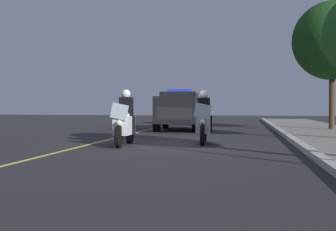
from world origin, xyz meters
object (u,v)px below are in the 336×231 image
at_px(police_motorcycle_lead_right, 204,122).
at_px(police_suv, 179,109).
at_px(police_motorcycle_lead_left, 125,123).
at_px(tree_far_back, 332,41).

height_order(police_motorcycle_lead_right, police_suv, police_suv).
height_order(police_motorcycle_lead_left, police_suv, police_suv).
bearing_deg(police_suv, tree_far_back, 95.26).
bearing_deg(police_motorcycle_lead_left, police_motorcycle_lead_right, 116.83).
relative_size(police_motorcycle_lead_left, police_suv, 0.43).
bearing_deg(police_motorcycle_lead_left, tree_far_back, 139.24).
relative_size(police_motorcycle_lead_left, police_motorcycle_lead_right, 1.00).
bearing_deg(tree_far_back, police_motorcycle_lead_right, -34.87).
xyz_separation_m(police_motorcycle_lead_right, police_suv, (-7.19, -1.89, 0.37)).
xyz_separation_m(police_motorcycle_lead_left, police_suv, (-8.35, 0.41, 0.37)).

